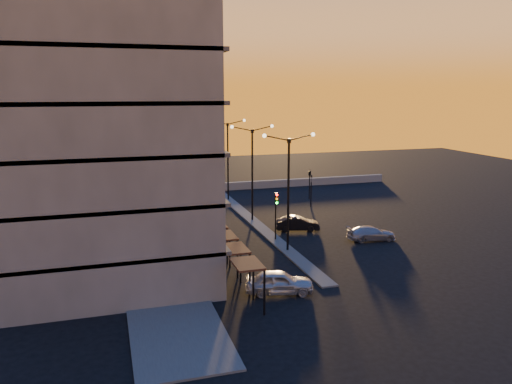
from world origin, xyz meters
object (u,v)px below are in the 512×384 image
object	(u,v)px
streetlamp_mid	(252,165)
traffic_light_main	(276,208)
car_sedan	(297,224)
car_wagon	(372,233)
car_hatchback	(279,282)

from	to	relation	value
streetlamp_mid	traffic_light_main	bearing A→B (deg)	-90.00
traffic_light_main	car_sedan	xyz separation A→B (m)	(2.99, 2.56, -2.23)
traffic_light_main	car_sedan	size ratio (longest dim) A/B	1.06
streetlamp_mid	car_sedan	world-z (taller)	streetlamp_mid
streetlamp_mid	traffic_light_main	world-z (taller)	streetlamp_mid
traffic_light_main	car_wagon	bearing A→B (deg)	-15.10
traffic_light_main	car_hatchback	distance (m)	11.47
traffic_light_main	car_sedan	distance (m)	4.52
car_wagon	car_hatchback	bearing A→B (deg)	133.90
streetlamp_mid	car_hatchback	size ratio (longest dim) A/B	2.19
car_sedan	car_wagon	bearing A→B (deg)	-118.47
traffic_light_main	car_wagon	xyz separation A→B (m)	(8.00, -2.16, -2.28)
streetlamp_mid	car_hatchback	xyz separation A→B (m)	(-3.50, -17.84, -4.85)
traffic_light_main	car_wagon	size ratio (longest dim) A/B	1.01
car_hatchback	car_wagon	distance (m)	14.33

